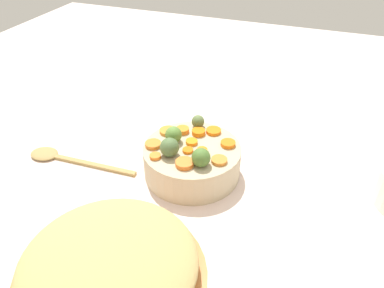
% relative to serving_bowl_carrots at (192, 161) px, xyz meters
% --- Properties ---
extents(tabletop, '(2.40, 2.40, 0.02)m').
position_rel_serving_bowl_carrots_xyz_m(tabletop, '(0.01, 0.03, -0.05)').
color(tabletop, silver).
rests_on(tabletop, ground).
extents(serving_bowl_carrots, '(0.22, 0.22, 0.07)m').
position_rel_serving_bowl_carrots_xyz_m(serving_bowl_carrots, '(0.00, 0.00, 0.00)').
color(serving_bowl_carrots, '#BEAE8C').
rests_on(serving_bowl_carrots, tabletop).
extents(stuffing_mound, '(0.25, 0.25, 0.05)m').
position_rel_serving_bowl_carrots_xyz_m(stuffing_mound, '(0.38, 0.02, 0.10)').
color(stuffing_mound, tan).
rests_on(stuffing_mound, metal_pot).
extents(carrot_slice_0, '(0.04, 0.04, 0.01)m').
position_rel_serving_bowl_carrots_xyz_m(carrot_slice_0, '(-0.04, -0.08, 0.04)').
color(carrot_slice_0, orange).
rests_on(carrot_slice_0, serving_bowl_carrots).
extents(carrot_slice_1, '(0.03, 0.03, 0.01)m').
position_rel_serving_bowl_carrots_xyz_m(carrot_slice_1, '(0.00, 0.03, 0.04)').
color(carrot_slice_1, orange).
rests_on(carrot_slice_1, serving_bowl_carrots).
extents(carrot_slice_2, '(0.04, 0.04, 0.01)m').
position_rel_serving_bowl_carrots_xyz_m(carrot_slice_2, '(-0.05, -0.04, 0.04)').
color(carrot_slice_2, orange).
rests_on(carrot_slice_2, serving_bowl_carrots).
extents(carrot_slice_3, '(0.04, 0.04, 0.01)m').
position_rel_serving_bowl_carrots_xyz_m(carrot_slice_3, '(0.03, 0.07, 0.04)').
color(carrot_slice_3, orange).
rests_on(carrot_slice_3, serving_bowl_carrots).
extents(carrot_slice_4, '(0.04, 0.04, 0.01)m').
position_rel_serving_bowl_carrots_xyz_m(carrot_slice_4, '(-0.06, -0.00, 0.04)').
color(carrot_slice_4, orange).
rests_on(carrot_slice_4, serving_bowl_carrots).
extents(carrot_slice_5, '(0.04, 0.04, 0.01)m').
position_rel_serving_bowl_carrots_xyz_m(carrot_slice_5, '(0.07, 0.01, 0.04)').
color(carrot_slice_5, orange).
rests_on(carrot_slice_5, serving_bowl_carrots).
extents(carrot_slice_6, '(0.03, 0.03, 0.01)m').
position_rel_serving_bowl_carrots_xyz_m(carrot_slice_6, '(0.02, -0.00, 0.04)').
color(carrot_slice_6, orange).
rests_on(carrot_slice_6, serving_bowl_carrots).
extents(carrot_slice_7, '(0.05, 0.05, 0.01)m').
position_rel_serving_bowl_carrots_xyz_m(carrot_slice_7, '(0.02, -0.09, 0.04)').
color(carrot_slice_7, orange).
rests_on(carrot_slice_7, serving_bowl_carrots).
extents(carrot_slice_8, '(0.04, 0.04, 0.01)m').
position_rel_serving_bowl_carrots_xyz_m(carrot_slice_8, '(-0.04, 0.07, 0.04)').
color(carrot_slice_8, orange).
rests_on(carrot_slice_8, serving_bowl_carrots).
extents(carrot_slice_9, '(0.05, 0.05, 0.01)m').
position_rel_serving_bowl_carrots_xyz_m(carrot_slice_9, '(-0.08, 0.02, 0.04)').
color(carrot_slice_9, orange).
rests_on(carrot_slice_9, serving_bowl_carrots).
extents(carrot_slice_10, '(0.03, 0.03, 0.01)m').
position_rel_serving_bowl_carrots_xyz_m(carrot_slice_10, '(0.06, -0.06, 0.04)').
color(carrot_slice_10, orange).
rests_on(carrot_slice_10, serving_bowl_carrots).
extents(carrot_slice_11, '(0.04, 0.04, 0.01)m').
position_rel_serving_bowl_carrots_xyz_m(carrot_slice_11, '(-0.02, -0.01, 0.04)').
color(carrot_slice_11, orange).
rests_on(carrot_slice_11, serving_bowl_carrots).
extents(brussels_sprout_0, '(0.04, 0.04, 0.04)m').
position_rel_serving_bowl_carrots_xyz_m(brussels_sprout_0, '(0.04, -0.04, 0.06)').
color(brussels_sprout_0, '#4F6B3D').
rests_on(brussels_sprout_0, serving_bowl_carrots).
extents(brussels_sprout_1, '(0.04, 0.04, 0.04)m').
position_rel_serving_bowl_carrots_xyz_m(brussels_sprout_1, '(0.05, 0.04, 0.06)').
color(brussels_sprout_1, '#4D7431').
rests_on(brussels_sprout_1, serving_bowl_carrots).
extents(brussels_sprout_2, '(0.03, 0.03, 0.03)m').
position_rel_serving_bowl_carrots_xyz_m(brussels_sprout_2, '(-0.09, -0.02, 0.05)').
color(brussels_sprout_2, '#5B703E').
rests_on(brussels_sprout_2, serving_bowl_carrots).
extents(brussels_sprout_3, '(0.04, 0.04, 0.04)m').
position_rel_serving_bowl_carrots_xyz_m(brussels_sprout_3, '(-0.01, -0.05, 0.06)').
color(brussels_sprout_3, '#5C8738').
rests_on(brussels_sprout_3, serving_bowl_carrots).
extents(wooden_spoon, '(0.06, 0.29, 0.01)m').
position_rel_serving_bowl_carrots_xyz_m(wooden_spoon, '(0.06, -0.33, -0.03)').
color(wooden_spoon, '#A6894E').
rests_on(wooden_spoon, tabletop).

